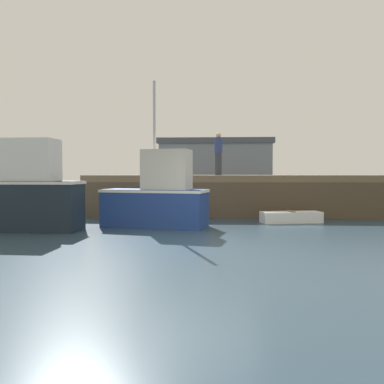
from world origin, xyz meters
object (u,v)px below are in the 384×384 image
(fishing_boat_near_left, at_px, (15,194))
(dockworker, at_px, (218,154))
(rowboat, at_px, (291,217))
(fishing_boat_near_right, at_px, (157,198))

(fishing_boat_near_left, relative_size, dockworker, 2.25)
(rowboat, relative_size, dockworker, 1.17)
(fishing_boat_near_left, distance_m, rowboat, 8.63)
(fishing_boat_near_left, relative_size, rowboat, 1.93)
(fishing_boat_near_right, xyz_separation_m, dockworker, (1.87, 4.99, 1.58))
(fishing_boat_near_right, relative_size, dockworker, 2.49)
(fishing_boat_near_left, relative_size, fishing_boat_near_right, 0.90)
(fishing_boat_near_left, xyz_separation_m, fishing_boat_near_right, (3.99, 0.96, -0.15))
(fishing_boat_near_right, height_order, dockworker, fishing_boat_near_right)
(fishing_boat_near_left, xyz_separation_m, rowboat, (8.27, 2.33, -0.86))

